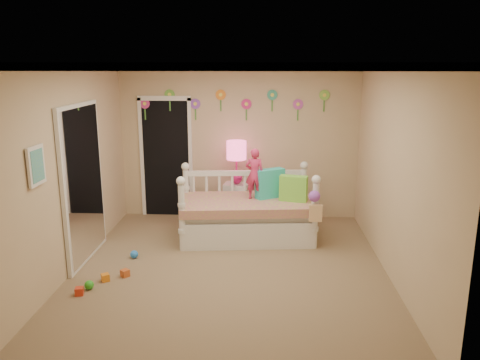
# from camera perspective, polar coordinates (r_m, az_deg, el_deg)

# --- Properties ---
(floor) EXTENTS (4.00, 4.50, 0.01)m
(floor) POSITION_cam_1_polar(r_m,az_deg,el_deg) (6.22, -1.22, -10.76)
(floor) COLOR #7F684C
(floor) RESTS_ON ground
(ceiling) EXTENTS (4.00, 4.50, 0.01)m
(ceiling) POSITION_cam_1_polar(r_m,az_deg,el_deg) (5.66, -1.36, 13.93)
(ceiling) COLOR white
(ceiling) RESTS_ON floor
(back_wall) EXTENTS (4.00, 0.01, 2.60)m
(back_wall) POSITION_cam_1_polar(r_m,az_deg,el_deg) (8.01, -0.12, 4.58)
(back_wall) COLOR tan
(back_wall) RESTS_ON floor
(left_wall) EXTENTS (0.01, 4.50, 2.60)m
(left_wall) POSITION_cam_1_polar(r_m,az_deg,el_deg) (6.27, -19.83, 1.14)
(left_wall) COLOR tan
(left_wall) RESTS_ON floor
(right_wall) EXTENTS (0.01, 4.50, 2.60)m
(right_wall) POSITION_cam_1_polar(r_m,az_deg,el_deg) (6.00, 18.13, 0.72)
(right_wall) COLOR tan
(right_wall) RESTS_ON floor
(crown_molding) EXTENTS (4.00, 4.50, 0.06)m
(crown_molding) POSITION_cam_1_polar(r_m,az_deg,el_deg) (5.66, -1.36, 13.63)
(crown_molding) COLOR white
(crown_molding) RESTS_ON ceiling
(daybed) EXTENTS (2.09, 1.26, 1.08)m
(daybed) POSITION_cam_1_polar(r_m,az_deg,el_deg) (7.14, 0.83, -2.83)
(daybed) COLOR white
(daybed) RESTS_ON floor
(pillow_turquoise) EXTENTS (0.46, 0.36, 0.44)m
(pillow_turquoise) POSITION_cam_1_polar(r_m,az_deg,el_deg) (7.18, 3.62, -0.42)
(pillow_turquoise) COLOR #25BCB6
(pillow_turquoise) RESTS_ON daybed
(pillow_lime) EXTENTS (0.43, 0.25, 0.38)m
(pillow_lime) POSITION_cam_1_polar(r_m,az_deg,el_deg) (7.04, 6.45, -1.02)
(pillow_lime) COLOR #7DDA42
(pillow_lime) RESTS_ON daybed
(child) EXTENTS (0.30, 0.22, 0.78)m
(child) POSITION_cam_1_polar(r_m,az_deg,el_deg) (7.06, 1.77, 0.75)
(child) COLOR #D22F62
(child) RESTS_ON daybed
(nightstand) EXTENTS (0.44, 0.37, 0.66)m
(nightstand) POSITION_cam_1_polar(r_m,az_deg,el_deg) (7.90, -0.42, -2.77)
(nightstand) COLOR white
(nightstand) RESTS_ON floor
(table_lamp) EXTENTS (0.32, 0.32, 0.71)m
(table_lamp) POSITION_cam_1_polar(r_m,az_deg,el_deg) (7.71, -0.43, 2.96)
(table_lamp) COLOR #DE1D7B
(table_lamp) RESTS_ON nightstand
(closet_doorway) EXTENTS (0.90, 0.04, 2.07)m
(closet_doorway) POSITION_cam_1_polar(r_m,az_deg,el_deg) (8.20, -8.89, 2.75)
(closet_doorway) COLOR black
(closet_doorway) RESTS_ON back_wall
(flower_decals) EXTENTS (3.40, 0.02, 0.50)m
(flower_decals) POSITION_cam_1_polar(r_m,az_deg,el_deg) (7.92, -0.78, 9.14)
(flower_decals) COLOR #B2668C
(flower_decals) RESTS_ON back_wall
(mirror_closet) EXTENTS (0.07, 1.30, 2.10)m
(mirror_closet) POSITION_cam_1_polar(r_m,az_deg,el_deg) (6.58, -18.35, -0.41)
(mirror_closet) COLOR white
(mirror_closet) RESTS_ON left_wall
(wall_picture) EXTENTS (0.05, 0.34, 0.42)m
(wall_picture) POSITION_cam_1_polar(r_m,az_deg,el_deg) (5.41, -23.35, 1.60)
(wall_picture) COLOR white
(wall_picture) RESTS_ON left_wall
(hanging_bag) EXTENTS (0.20, 0.16, 0.36)m
(hanging_bag) POSITION_cam_1_polar(r_m,az_deg,el_deg) (6.64, 8.92, -3.24)
(hanging_bag) COLOR beige
(hanging_bag) RESTS_ON daybed
(toy_scatter) EXTENTS (0.82, 1.31, 0.11)m
(toy_scatter) POSITION_cam_1_polar(r_m,az_deg,el_deg) (6.25, -13.83, -10.53)
(toy_scatter) COLOR #996666
(toy_scatter) RESTS_ON floor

